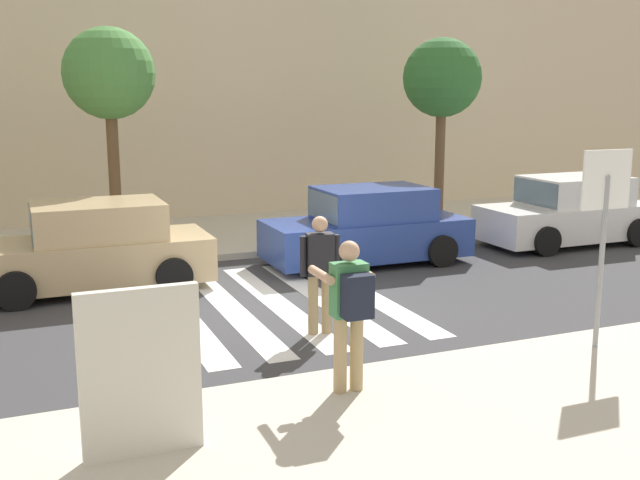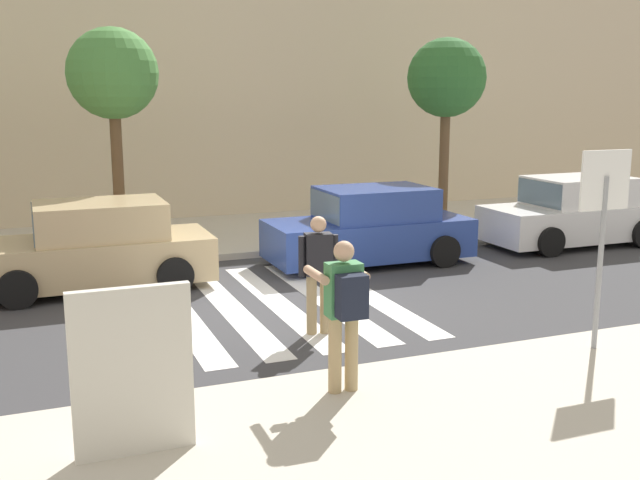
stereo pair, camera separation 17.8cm
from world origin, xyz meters
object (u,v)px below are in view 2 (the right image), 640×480
(stop_sign, at_px, (604,206))
(street_tree_center, at_px, (113,76))
(parked_car_tan, at_px, (96,248))
(parked_car_white, at_px, (574,213))
(advertising_board, at_px, (132,372))
(pedestrian_crossing, at_px, (318,268))
(street_tree_east, at_px, (447,80))
(parked_car_blue, at_px, (370,228))
(photographer_with_backpack, at_px, (344,304))

(stop_sign, relative_size, street_tree_center, 0.56)
(parked_car_tan, bearing_deg, street_tree_center, 74.33)
(parked_car_tan, relative_size, parked_car_white, 1.00)
(stop_sign, relative_size, advertising_board, 1.62)
(pedestrian_crossing, xyz_separation_m, parked_car_white, (7.74, 3.80, -0.25))
(parked_car_white, relative_size, street_tree_center, 0.89)
(pedestrian_crossing, xyz_separation_m, parked_car_tan, (-2.74, 3.80, -0.25))
(parked_car_tan, bearing_deg, street_tree_east, 16.59)
(street_tree_east, bearing_deg, stop_sign, -108.08)
(street_tree_east, bearing_deg, parked_car_white, -52.98)
(parked_car_white, height_order, street_tree_east, street_tree_east)
(parked_car_blue, xyz_separation_m, parked_car_white, (5.12, -0.00, 0.00))
(street_tree_center, bearing_deg, advertising_board, -96.16)
(pedestrian_crossing, bearing_deg, photographer_with_backpack, -104.79)
(pedestrian_crossing, xyz_separation_m, street_tree_center, (-1.99, 6.49, 2.78))
(stop_sign, xyz_separation_m, parked_car_tan, (-5.74, 6.07, -1.31))
(pedestrian_crossing, height_order, parked_car_blue, pedestrian_crossing)
(stop_sign, xyz_separation_m, parked_car_white, (4.73, 6.07, -1.31))
(parked_car_tan, distance_m, parked_car_white, 10.48)
(photographer_with_backpack, distance_m, parked_car_blue, 7.03)
(stop_sign, height_order, advertising_board, stop_sign)
(parked_car_white, distance_m, street_tree_center, 10.53)
(pedestrian_crossing, relative_size, advertising_board, 1.08)
(parked_car_white, bearing_deg, street_tree_center, 164.54)
(street_tree_center, bearing_deg, parked_car_blue, -30.27)
(stop_sign, distance_m, parked_car_white, 7.81)
(stop_sign, relative_size, parked_car_white, 0.63)
(parked_car_blue, xyz_separation_m, street_tree_center, (-4.61, 2.69, 3.02))
(street_tree_center, height_order, street_tree_east, street_tree_center)
(photographer_with_backpack, bearing_deg, stop_sign, 2.28)
(parked_car_tan, bearing_deg, parked_car_white, -0.00)
(stop_sign, bearing_deg, photographer_with_backpack, -177.72)
(pedestrian_crossing, height_order, advertising_board, advertising_board)
(pedestrian_crossing, distance_m, advertising_board, 4.27)
(photographer_with_backpack, relative_size, street_tree_east, 0.38)
(photographer_with_backpack, distance_m, street_tree_east, 11.17)
(parked_car_tan, distance_m, advertising_board, 6.83)
(advertising_board, bearing_deg, street_tree_center, 83.84)
(photographer_with_backpack, relative_size, parked_car_white, 0.42)
(photographer_with_backpack, distance_m, street_tree_center, 9.37)
(parked_car_white, xyz_separation_m, street_tree_center, (-9.72, 2.69, 3.02))
(stop_sign, relative_size, photographer_with_backpack, 1.50)
(street_tree_center, distance_m, street_tree_east, 7.80)
(stop_sign, distance_m, pedestrian_crossing, 3.91)
(stop_sign, relative_size, street_tree_east, 0.57)
(photographer_with_backpack, distance_m, parked_car_white, 10.44)
(stop_sign, bearing_deg, pedestrian_crossing, 142.98)
(advertising_board, bearing_deg, street_tree_east, 46.71)
(parked_car_white, bearing_deg, stop_sign, -127.96)
(parked_car_blue, relative_size, advertising_board, 2.56)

